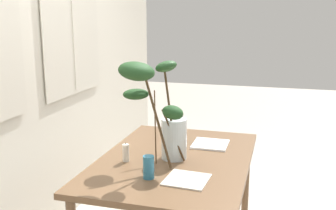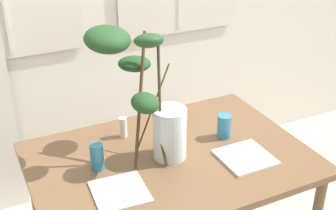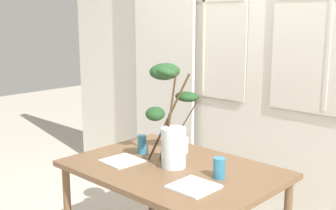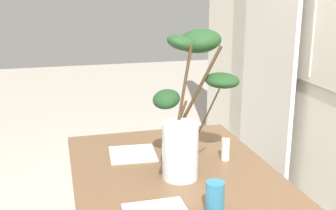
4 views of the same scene
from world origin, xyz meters
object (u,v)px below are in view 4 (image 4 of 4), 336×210
Objects in this scene: drinking_glass_blue_left at (171,137)px; drinking_glass_blue_right at (215,198)px; dining_table at (178,191)px; pillar_candle at (225,149)px; vase_with_branches at (188,104)px; plate_square_left at (133,154)px.

drinking_glass_blue_left is 0.69m from drinking_glass_blue_right.
pillar_candle is at bearing 116.05° from dining_table.
drinking_glass_blue_right is (0.69, -0.01, -0.00)m from drinking_glass_blue_left.
drinking_glass_blue_right is at bearing 8.07° from dining_table.
dining_table is at bearing -63.95° from pillar_candle.
drinking_glass_blue_left reaches higher than drinking_glass_blue_right.
drinking_glass_blue_left is 0.31m from pillar_candle.
pillar_candle is (-0.48, 0.24, -0.01)m from drinking_glass_blue_right.
plate_square_left is at bearing -136.27° from vase_with_branches.
drinking_glass_blue_left is 0.57× the size of plate_square_left.
drinking_glass_blue_right is at bearing -3.05° from vase_with_branches.
vase_with_branches is 5.38× the size of pillar_candle.
plate_square_left is (-0.66, -0.20, -0.06)m from drinking_glass_blue_right.
vase_with_branches is at bearing 141.07° from dining_table.
drinking_glass_blue_left reaches higher than dining_table.
vase_with_branches is 5.01× the size of drinking_glass_blue_left.
pillar_candle is (0.22, 0.23, -0.01)m from drinking_glass_blue_left.
drinking_glass_blue_right reaches higher than dining_table.
plate_square_left is at bearing -162.92° from drinking_glass_blue_right.
vase_with_branches reaches higher than plate_square_left.
dining_table is 0.37m from drinking_glass_blue_right.
dining_table is 10.99× the size of pillar_candle.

